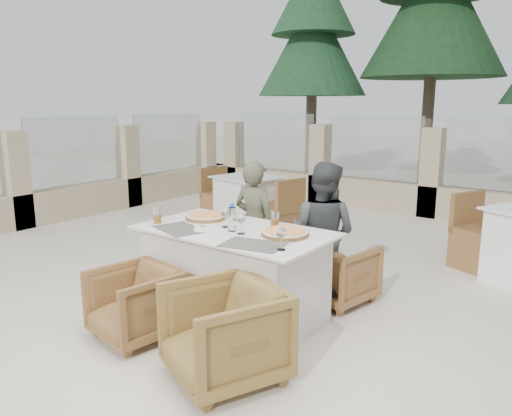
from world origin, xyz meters
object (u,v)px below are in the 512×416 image
Objects in this scene: olive_dish at (203,228)px; armchair_far_right at (337,272)px; armchair_near_left at (135,304)px; diner_right at (323,234)px; wine_glass_centre at (225,216)px; armchair_near_right at (224,333)px; diner_left at (255,224)px; water_bottle at (232,217)px; dining_table at (235,274)px; beer_glass_right at (275,219)px; pizza_right at (285,233)px; beer_glass_left at (157,215)px; bg_table_a at (249,203)px; armchair_far_left at (268,248)px; wine_glass_near at (241,223)px; wine_glass_corner at (281,237)px; pizza_left at (206,216)px.

armchair_far_right is at bearing 55.00° from olive_dish.
armchair_near_left is 0.47× the size of diner_right.
wine_glass_centre is at bearing 79.42° from armchair_near_left.
diner_right is at bearing 60.50° from armchair_far_right.
armchair_near_right is (0.66, -0.81, -0.54)m from wine_glass_centre.
diner_left is at bearing 96.99° from armchair_near_left.
water_bottle is at bearing 33.36° from olive_dish.
armchair_near_right reaches higher than armchair_near_left.
armchair_far_right is at bearing 58.10° from dining_table.
beer_glass_right reaches higher than armchair_near_right.
olive_dish is (-0.62, -0.27, -0.00)m from pizza_right.
diner_left is at bearing 143.99° from armchair_near_right.
beer_glass_right is 0.72m from diner_left.
diner_left is (-0.34, 0.76, -0.26)m from water_bottle.
beer_glass_left is 0.11× the size of diner_right.
dining_table reaches higher than armchair_near_left.
armchair_far_right is (1.20, 1.06, -0.57)m from beer_glass_left.
diner_right reaches higher than bg_table_a.
dining_table is 2.62× the size of armchair_near_left.
wine_glass_centre reaches higher than armchair_far_left.
wine_glass_near reaches higher than bg_table_a.
dining_table is 1.00m from armchair_far_right.
armchair_near_left is 0.86× the size of armchair_near_right.
pizza_right is at bearing 139.15° from diner_left.
wine_glass_corner is 1.30m from beer_glass_left.
pizza_right is 1.62× the size of water_bottle.
armchair_far_right is 1.62m from armchair_near_right.
dining_table is 0.96m from armchair_near_right.
wine_glass_near is at bearing -151.71° from pizza_right.
water_bottle reaches higher than wine_glass_near.
pizza_right is 0.39m from wine_glass_corner.
olive_dish is (-0.20, -0.13, -0.09)m from water_bottle.
beer_glass_right is at bearing 127.93° from armchair_far_left.
armchair_near_left is at bearing -120.06° from beer_glass_right.
diner_left is at bearing 18.99° from armchair_far_right.
water_bottle is at bearing -120.74° from beer_glass_right.
olive_dish is at bearing 51.86° from diner_right.
armchair_near_left is at bearing -109.30° from olive_dish.
diner_right reaches higher than water_bottle.
diner_left is at bearing 69.74° from beer_glass_left.
armchair_far_right is 0.37× the size of bg_table_a.
diner_right is at bearing 40.57° from beer_glass_left.
water_bottle is at bearing -72.05° from dining_table.
armchair_far_left is (-0.53, 0.66, -0.51)m from beer_glass_right.
armchair_near_right is at bearing -42.82° from bg_table_a.
pizza_left is 0.59× the size of armchair_near_left.
wine_glass_near is 0.11× the size of bg_table_a.
diner_left is (0.06, 1.46, 0.35)m from armchair_near_left.
armchair_far_left reaches higher than armchair_near_left.
bg_table_a is (-1.84, 2.50, -0.48)m from wine_glass_near.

